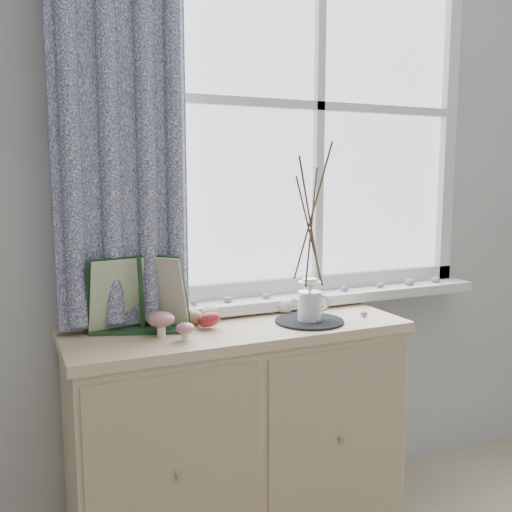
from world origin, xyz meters
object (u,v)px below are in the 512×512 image
Objects in this scene: sideboard at (238,439)px; botanical_book at (142,294)px; toadstool_cluster at (167,322)px; twig_pitcher at (311,220)px.

botanical_book is (-0.33, 0.03, 0.56)m from sideboard.
botanical_book is at bearing 126.80° from toadstool_cluster.
sideboard is at bearing 14.01° from botanical_book.
twig_pitcher reaches higher than sideboard.
sideboard is 0.65m from botanical_book.
sideboard is 1.86× the size of twig_pitcher.
twig_pitcher reaches higher than toadstool_cluster.
toadstool_cluster is 0.61m from twig_pitcher.
toadstool_cluster is (0.06, -0.08, -0.08)m from botanical_book.
toadstool_cluster reaches higher than sideboard.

